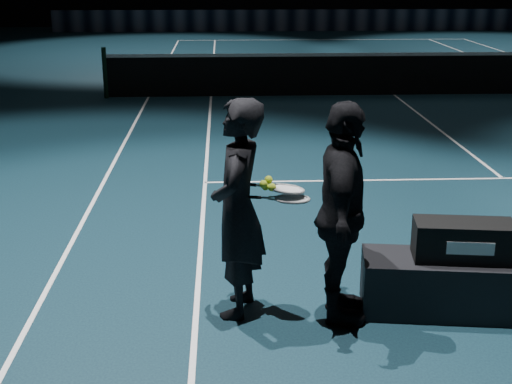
% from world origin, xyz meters
% --- Properties ---
extents(floor, '(36.00, 36.00, 0.00)m').
position_xyz_m(floor, '(0.00, 0.00, 0.00)').
color(floor, black).
rests_on(floor, ground).
extents(court_lines, '(10.98, 23.78, 0.01)m').
position_xyz_m(court_lines, '(0.00, 0.00, 0.00)').
color(court_lines, white).
rests_on(court_lines, floor).
extents(net_post_left, '(0.10, 0.10, 1.10)m').
position_xyz_m(net_post_left, '(-6.40, 0.00, 0.55)').
color(net_post_left, black).
rests_on(net_post_left, floor).
extents(net_mesh, '(12.80, 0.02, 0.86)m').
position_xyz_m(net_mesh, '(0.00, 0.00, 0.45)').
color(net_mesh, black).
rests_on(net_mesh, floor).
extents(net_tape, '(12.80, 0.03, 0.07)m').
position_xyz_m(net_tape, '(0.00, 0.00, 0.92)').
color(net_tape, white).
rests_on(net_tape, net_mesh).
extents(sponsor_backdrop, '(22.00, 0.15, 0.90)m').
position_xyz_m(sponsor_backdrop, '(0.00, 15.50, 0.45)').
color(sponsor_backdrop, black).
rests_on(sponsor_backdrop, floor).
extents(player_bench, '(1.69, 0.76, 0.49)m').
position_xyz_m(player_bench, '(-1.87, -10.24, 0.25)').
color(player_bench, black).
rests_on(player_bench, floor).
extents(racket_bag, '(0.86, 0.46, 0.33)m').
position_xyz_m(racket_bag, '(-1.87, -10.24, 0.65)').
color(racket_bag, black).
rests_on(racket_bag, player_bench).
extents(bag_signature, '(0.38, 0.06, 0.11)m').
position_xyz_m(bag_signature, '(-1.87, -10.41, 0.65)').
color(bag_signature, white).
rests_on(bag_signature, racket_bag).
extents(player_a, '(0.57, 0.75, 1.84)m').
position_xyz_m(player_a, '(-3.75, -10.13, 0.92)').
color(player_a, black).
rests_on(player_a, floor).
extents(player_b, '(0.59, 1.13, 1.84)m').
position_xyz_m(player_b, '(-2.91, -10.29, 0.92)').
color(player_b, black).
rests_on(player_b, floor).
extents(racket_lower, '(0.71, 0.34, 0.03)m').
position_xyz_m(racket_lower, '(-3.30, -10.21, 1.03)').
color(racket_lower, black).
rests_on(racket_lower, player_a).
extents(racket_upper, '(0.70, 0.30, 0.10)m').
position_xyz_m(racket_upper, '(-3.35, -10.16, 1.10)').
color(racket_upper, black).
rests_on(racket_upper, player_b).
extents(tennis_balls, '(0.12, 0.10, 0.12)m').
position_xyz_m(tennis_balls, '(-3.49, -10.17, 1.14)').
color(tennis_balls, '#AAD12C').
rests_on(tennis_balls, racket_upper).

